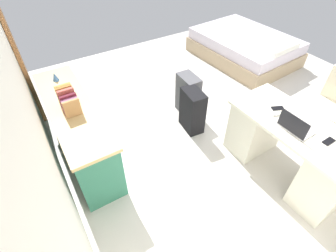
{
  "coord_description": "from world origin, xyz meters",
  "views": [
    {
      "loc": [
        -2.1,
        2.23,
        2.52
      ],
      "look_at": [
        -0.34,
        1.15,
        0.6
      ],
      "focal_mm": 27.27,
      "sensor_mm": 36.0,
      "label": 1
    }
  ],
  "objects_px": {
    "cell_phone_by_mouse": "(278,108)",
    "figurine_small": "(55,77)",
    "suitcase_spare_grey": "(188,95)",
    "cell_phone_near_laptop": "(329,141)",
    "bed": "(244,47)",
    "desk": "(289,149)",
    "office_chair": "(329,110)",
    "suitcase_black": "(192,111)",
    "credenza": "(78,130)",
    "computer_mouse": "(276,114)",
    "laptop": "(295,127)"
  },
  "relations": [
    {
      "from": "suitcase_black",
      "to": "computer_mouse",
      "type": "relative_size",
      "value": 6.15
    },
    {
      "from": "credenza",
      "to": "cell_phone_by_mouse",
      "type": "height_order",
      "value": "credenza"
    },
    {
      "from": "desk",
      "to": "cell_phone_by_mouse",
      "type": "xyz_separation_m",
      "value": [
        0.31,
        -0.02,
        0.36
      ]
    },
    {
      "from": "credenza",
      "to": "bed",
      "type": "xyz_separation_m",
      "value": [
        0.79,
        -3.54,
        -0.14
      ]
    },
    {
      "from": "office_chair",
      "to": "bed",
      "type": "height_order",
      "value": "office_chair"
    },
    {
      "from": "credenza",
      "to": "cell_phone_near_laptop",
      "type": "distance_m",
      "value": 2.71
    },
    {
      "from": "bed",
      "to": "suitcase_spare_grey",
      "type": "relative_size",
      "value": 3.22
    },
    {
      "from": "suitcase_spare_grey",
      "to": "suitcase_black",
      "type": "bearing_deg",
      "value": 156.84
    },
    {
      "from": "desk",
      "to": "cell_phone_near_laptop",
      "type": "distance_m",
      "value": 0.46
    },
    {
      "from": "suitcase_black",
      "to": "figurine_small",
      "type": "distance_m",
      "value": 1.81
    },
    {
      "from": "credenza",
      "to": "computer_mouse",
      "type": "height_order",
      "value": "computer_mouse"
    },
    {
      "from": "cell_phone_by_mouse",
      "to": "figurine_small",
      "type": "distance_m",
      "value": 2.67
    },
    {
      "from": "suitcase_black",
      "to": "cell_phone_by_mouse",
      "type": "distance_m",
      "value": 1.1
    },
    {
      "from": "bed",
      "to": "suitcase_black",
      "type": "height_order",
      "value": "suitcase_black"
    },
    {
      "from": "desk",
      "to": "cell_phone_by_mouse",
      "type": "distance_m",
      "value": 0.48
    },
    {
      "from": "cell_phone_near_laptop",
      "to": "laptop",
      "type": "bearing_deg",
      "value": 27.18
    },
    {
      "from": "suitcase_spare_grey",
      "to": "laptop",
      "type": "xyz_separation_m",
      "value": [
        -1.53,
        -0.2,
        0.48
      ]
    },
    {
      "from": "suitcase_black",
      "to": "cell_phone_by_mouse",
      "type": "bearing_deg",
      "value": -144.3
    },
    {
      "from": "suitcase_black",
      "to": "cell_phone_by_mouse",
      "type": "height_order",
      "value": "cell_phone_by_mouse"
    },
    {
      "from": "bed",
      "to": "figurine_small",
      "type": "bearing_deg",
      "value": 93.23
    },
    {
      "from": "desk",
      "to": "computer_mouse",
      "type": "bearing_deg",
      "value": 17.21
    },
    {
      "from": "bed",
      "to": "suitcase_spare_grey",
      "type": "bearing_deg",
      "value": 112.84
    },
    {
      "from": "figurine_small",
      "to": "desk",
      "type": "bearing_deg",
      "value": -137.83
    },
    {
      "from": "suitcase_black",
      "to": "cell_phone_near_laptop",
      "type": "xyz_separation_m",
      "value": [
        -1.48,
        -0.51,
        0.44
      ]
    },
    {
      "from": "bed",
      "to": "desk",
      "type": "bearing_deg",
      "value": 145.49
    },
    {
      "from": "office_chair",
      "to": "desk",
      "type": "bearing_deg",
      "value": 99.74
    },
    {
      "from": "computer_mouse",
      "to": "cell_phone_near_laptop",
      "type": "distance_m",
      "value": 0.56
    },
    {
      "from": "credenza",
      "to": "figurine_small",
      "type": "bearing_deg",
      "value": 0.15
    },
    {
      "from": "credenza",
      "to": "figurine_small",
      "type": "xyz_separation_m",
      "value": [
        0.59,
        0.0,
        0.44
      ]
    },
    {
      "from": "credenza",
      "to": "cell_phone_near_laptop",
      "type": "xyz_separation_m",
      "value": [
        -1.83,
        -1.97,
        0.36
      ]
    },
    {
      "from": "bed",
      "to": "suitcase_black",
      "type": "bearing_deg",
      "value": 118.75
    },
    {
      "from": "credenza",
      "to": "office_chair",
      "type": "bearing_deg",
      "value": -115.45
    },
    {
      "from": "desk",
      "to": "suitcase_black",
      "type": "relative_size",
      "value": 2.36
    },
    {
      "from": "desk",
      "to": "suitcase_black",
      "type": "distance_m",
      "value": 1.29
    },
    {
      "from": "suitcase_spare_grey",
      "to": "computer_mouse",
      "type": "bearing_deg",
      "value": -167.29
    },
    {
      "from": "cell_phone_by_mouse",
      "to": "computer_mouse",
      "type": "bearing_deg",
      "value": 145.51
    },
    {
      "from": "suitcase_black",
      "to": "laptop",
      "type": "relative_size",
      "value": 1.96
    },
    {
      "from": "cell_phone_by_mouse",
      "to": "figurine_small",
      "type": "relative_size",
      "value": 1.24
    },
    {
      "from": "bed",
      "to": "suitcase_spare_grey",
      "type": "xyz_separation_m",
      "value": [
        -0.81,
        1.92,
        0.07
      ]
    },
    {
      "from": "laptop",
      "to": "office_chair",
      "type": "bearing_deg",
      "value": -80.89
    },
    {
      "from": "desk",
      "to": "laptop",
      "type": "bearing_deg",
      "value": 93.76
    },
    {
      "from": "cell_phone_near_laptop",
      "to": "desk",
      "type": "bearing_deg",
      "value": 6.37
    },
    {
      "from": "suitcase_spare_grey",
      "to": "cell_phone_near_laptop",
      "type": "bearing_deg",
      "value": -166.83
    },
    {
      "from": "laptop",
      "to": "cell_phone_by_mouse",
      "type": "bearing_deg",
      "value": -23.01
    },
    {
      "from": "credenza",
      "to": "laptop",
      "type": "relative_size",
      "value": 5.72
    },
    {
      "from": "suitcase_black",
      "to": "computer_mouse",
      "type": "height_order",
      "value": "computer_mouse"
    },
    {
      "from": "desk",
      "to": "bed",
      "type": "height_order",
      "value": "desk"
    },
    {
      "from": "suitcase_spare_grey",
      "to": "cell_phone_by_mouse",
      "type": "distance_m",
      "value": 1.33
    },
    {
      "from": "credenza",
      "to": "bed",
      "type": "height_order",
      "value": "credenza"
    },
    {
      "from": "suitcase_spare_grey",
      "to": "laptop",
      "type": "height_order",
      "value": "laptop"
    }
  ]
}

